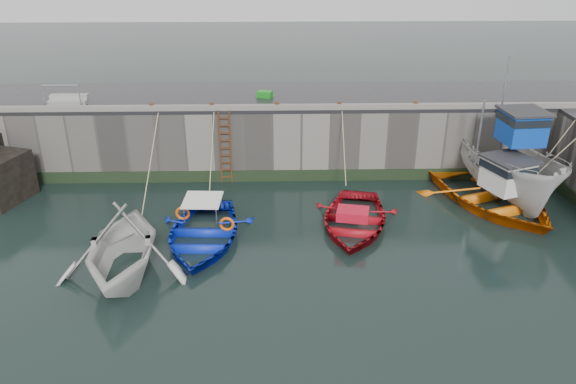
{
  "coord_description": "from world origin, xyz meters",
  "views": [
    {
      "loc": [
        0.09,
        -12.45,
        9.72
      ],
      "look_at": [
        0.56,
        6.18,
        1.2
      ],
      "focal_mm": 35.0,
      "sensor_mm": 36.0,
      "label": 1
    }
  ],
  "objects_px": {
    "boat_near_white": "(125,274)",
    "bollard_b": "(212,106)",
    "fish_crate": "(265,94)",
    "bollard_d": "(339,105)",
    "ladder": "(225,147)",
    "boat_far_white": "(507,167)",
    "bollard_a": "(151,106)",
    "bollard_e": "(416,105)",
    "boat_near_navy": "(353,226)",
    "boat_far_orange": "(493,196)",
    "boat_near_blue": "(203,240)",
    "bollard_c": "(277,106)"
  },
  "relations": [
    {
      "from": "bollard_a",
      "to": "bollard_b",
      "type": "distance_m",
      "value": 2.5
    },
    {
      "from": "boat_near_navy",
      "to": "boat_far_orange",
      "type": "bearing_deg",
      "value": 27.61
    },
    {
      "from": "ladder",
      "to": "bollard_a",
      "type": "height_order",
      "value": "bollard_a"
    },
    {
      "from": "bollard_c",
      "to": "bollard_e",
      "type": "distance_m",
      "value": 5.8
    },
    {
      "from": "bollard_b",
      "to": "bollard_e",
      "type": "xyz_separation_m",
      "value": [
        8.5,
        0.0,
        0.0
      ]
    },
    {
      "from": "boat_far_orange",
      "to": "bollard_b",
      "type": "distance_m",
      "value": 11.89
    },
    {
      "from": "boat_near_white",
      "to": "bollard_b",
      "type": "height_order",
      "value": "bollard_b"
    },
    {
      "from": "bollard_c",
      "to": "bollard_e",
      "type": "xyz_separation_m",
      "value": [
        5.8,
        0.0,
        0.0
      ]
    },
    {
      "from": "fish_crate",
      "to": "bollard_a",
      "type": "xyz_separation_m",
      "value": [
        -4.67,
        -1.88,
        0.0
      ]
    },
    {
      "from": "bollard_e",
      "to": "boat_near_navy",
      "type": "bearing_deg",
      "value": -124.05
    },
    {
      "from": "ladder",
      "to": "boat_far_white",
      "type": "relative_size",
      "value": 0.43
    },
    {
      "from": "bollard_b",
      "to": "bollard_d",
      "type": "xyz_separation_m",
      "value": [
        5.3,
        0.0,
        0.0
      ]
    },
    {
      "from": "boat_near_navy",
      "to": "bollard_e",
      "type": "bearing_deg",
      "value": 68.02
    },
    {
      "from": "bollard_d",
      "to": "bollard_e",
      "type": "xyz_separation_m",
      "value": [
        3.2,
        0.0,
        0.0
      ]
    },
    {
      "from": "boat_near_blue",
      "to": "fish_crate",
      "type": "height_order",
      "value": "fish_crate"
    },
    {
      "from": "boat_near_blue",
      "to": "boat_far_orange",
      "type": "distance_m",
      "value": 11.43
    },
    {
      "from": "boat_far_white",
      "to": "boat_far_orange",
      "type": "xyz_separation_m",
      "value": [
        -0.85,
        -1.07,
        -0.77
      ]
    },
    {
      "from": "boat_near_blue",
      "to": "bollard_e",
      "type": "distance_m",
      "value": 10.61
    },
    {
      "from": "boat_near_navy",
      "to": "boat_far_orange",
      "type": "distance_m",
      "value": 5.93
    },
    {
      "from": "boat_far_orange",
      "to": "fish_crate",
      "type": "height_order",
      "value": "boat_far_orange"
    },
    {
      "from": "bollard_a",
      "to": "bollard_d",
      "type": "bearing_deg",
      "value": 0.0
    },
    {
      "from": "bollard_c",
      "to": "fish_crate",
      "type": "bearing_deg",
      "value": 105.76
    },
    {
      "from": "boat_near_navy",
      "to": "fish_crate",
      "type": "height_order",
      "value": "fish_crate"
    },
    {
      "from": "ladder",
      "to": "boat_near_blue",
      "type": "distance_m",
      "value": 5.38
    },
    {
      "from": "boat_near_navy",
      "to": "boat_far_white",
      "type": "xyz_separation_m",
      "value": [
        6.54,
        2.65,
        1.17
      ]
    },
    {
      "from": "boat_near_white",
      "to": "boat_far_orange",
      "type": "height_order",
      "value": "boat_far_orange"
    },
    {
      "from": "fish_crate",
      "to": "bollard_d",
      "type": "xyz_separation_m",
      "value": [
        3.13,
        -1.88,
        0.0
      ]
    },
    {
      "from": "bollard_e",
      "to": "boat_near_white",
      "type": "bearing_deg",
      "value": -144.8
    },
    {
      "from": "boat_near_white",
      "to": "bollard_c",
      "type": "xyz_separation_m",
      "value": [
        4.87,
        7.53,
        3.3
      ]
    },
    {
      "from": "bollard_b",
      "to": "bollard_e",
      "type": "distance_m",
      "value": 8.5
    },
    {
      "from": "bollard_d",
      "to": "bollard_e",
      "type": "height_order",
      "value": "same"
    },
    {
      "from": "boat_near_blue",
      "to": "bollard_e",
      "type": "height_order",
      "value": "bollard_e"
    },
    {
      "from": "bollard_d",
      "to": "boat_far_orange",
      "type": "bearing_deg",
      "value": -26.43
    },
    {
      "from": "boat_far_white",
      "to": "bollard_c",
      "type": "relative_size",
      "value": 26.69
    },
    {
      "from": "boat_near_blue",
      "to": "bollard_b",
      "type": "height_order",
      "value": "bollard_b"
    },
    {
      "from": "boat_near_navy",
      "to": "boat_far_white",
      "type": "relative_size",
      "value": 0.65
    },
    {
      "from": "boat_far_orange",
      "to": "bollard_c",
      "type": "relative_size",
      "value": 26.15
    },
    {
      "from": "boat_near_white",
      "to": "boat_far_white",
      "type": "distance_m",
      "value": 15.32
    },
    {
      "from": "ladder",
      "to": "bollard_a",
      "type": "xyz_separation_m",
      "value": [
        -3.0,
        0.34,
        1.71
      ]
    },
    {
      "from": "bollard_b",
      "to": "bollard_e",
      "type": "height_order",
      "value": "same"
    },
    {
      "from": "boat_far_orange",
      "to": "fish_crate",
      "type": "distance_m",
      "value": 10.59
    },
    {
      "from": "boat_near_white",
      "to": "bollard_a",
      "type": "xyz_separation_m",
      "value": [
        -0.33,
        7.53,
        3.3
      ]
    },
    {
      "from": "boat_near_white",
      "to": "bollard_b",
      "type": "relative_size",
      "value": 17.82
    },
    {
      "from": "boat_near_blue",
      "to": "bollard_e",
      "type": "relative_size",
      "value": 18.15
    },
    {
      "from": "boat_far_white",
      "to": "bollard_a",
      "type": "relative_size",
      "value": 26.69
    },
    {
      "from": "fish_crate",
      "to": "boat_near_navy",
      "type": "bearing_deg",
      "value": -43.41
    },
    {
      "from": "boat_near_blue",
      "to": "bollard_b",
      "type": "relative_size",
      "value": 18.15
    },
    {
      "from": "bollard_b",
      "to": "boat_near_blue",
      "type": "bearing_deg",
      "value": -89.73
    },
    {
      "from": "boat_near_white",
      "to": "boat_near_blue",
      "type": "xyz_separation_m",
      "value": [
        2.2,
        2.07,
        0.0
      ]
    },
    {
      "from": "ladder",
      "to": "boat_near_white",
      "type": "height_order",
      "value": "ladder"
    }
  ]
}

